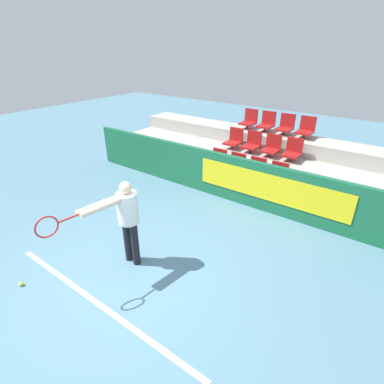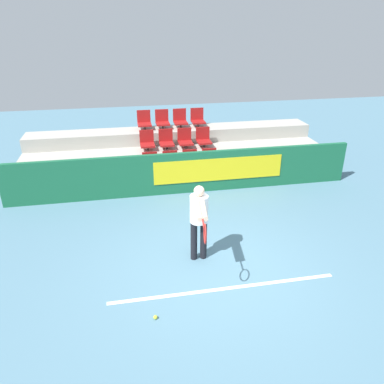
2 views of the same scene
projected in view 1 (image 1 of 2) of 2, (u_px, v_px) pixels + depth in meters
ground_plane at (124, 282)px, 4.93m from camera, size 30.00×30.00×0.00m
court_baseline at (97, 303)px, 4.53m from camera, size 4.09×0.08×0.01m
barrier_wall at (234, 179)px, 7.23m from camera, size 9.31×0.14×1.14m
bleacher_tier_front at (242, 185)px, 7.79m from camera, size 8.91×0.88×0.39m
bleacher_tier_middle at (257, 168)px, 8.33m from camera, size 8.91×0.88×0.79m
bleacher_tier_back at (271, 153)px, 8.88m from camera, size 8.91×0.88×1.18m
stadium_chair_0 at (217, 161)px, 8.13m from camera, size 0.42×0.45×0.56m
stadium_chair_1 at (236, 166)px, 7.83m from camera, size 0.42×0.45×0.56m
stadium_chair_2 at (256, 171)px, 7.53m from camera, size 0.42×0.45×0.56m
stadium_chair_3 at (277, 176)px, 7.23m from camera, size 0.42×0.45×0.56m
stadium_chair_4 at (234, 140)px, 8.59m from camera, size 0.42×0.45×0.56m
stadium_chair_5 at (252, 143)px, 8.29m from camera, size 0.42×0.45×0.56m
stadium_chair_6 at (271, 147)px, 7.99m from camera, size 0.42×0.45×0.56m
stadium_chair_7 at (292, 151)px, 7.69m from camera, size 0.42×0.45×0.56m
stadium_chair_8 at (249, 120)px, 9.05m from camera, size 0.42×0.45×0.56m
stadium_chair_9 at (267, 123)px, 8.75m from camera, size 0.42×0.45×0.56m
stadium_chair_10 at (285, 126)px, 8.45m from camera, size 0.42×0.45×0.56m
stadium_chair_11 at (306, 129)px, 8.15m from camera, size 0.42×0.45×0.56m
tennis_player at (124, 216)px, 4.91m from camera, size 0.38×1.59×1.57m
tennis_ball at (21, 284)px, 4.83m from camera, size 0.07×0.07×0.07m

